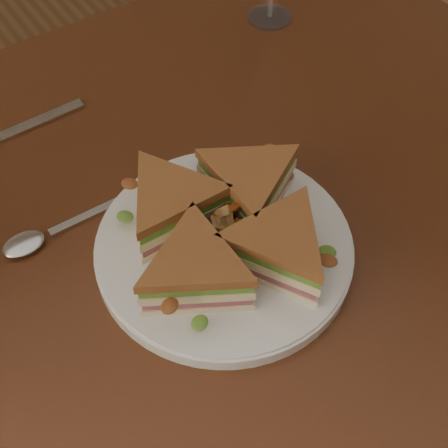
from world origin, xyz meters
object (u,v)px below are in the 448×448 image
Objects in this scene: knife at (2,138)px; table at (162,265)px; sandwich_wedges at (224,227)px; plate at (224,248)px; spoon at (43,236)px.

table is at bearing -67.32° from knife.
sandwich_wedges is at bearing -67.56° from knife.
sandwich_wedges is (0.00, -0.00, 0.04)m from plate.
spoon reaches higher than table.
plate is (0.04, -0.09, 0.11)m from table.
spoon is at bearing 140.25° from plate.
table is 5.58× the size of knife.
table is at bearing 113.04° from plate.
spoon reaches higher than knife.
plate is 0.04m from sandwich_wedges.
spoon is at bearing 160.22° from table.
spoon is 0.18m from knife.
table is 0.26m from knife.
table is at bearing -18.99° from spoon.
sandwich_wedges reaches higher than spoon.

